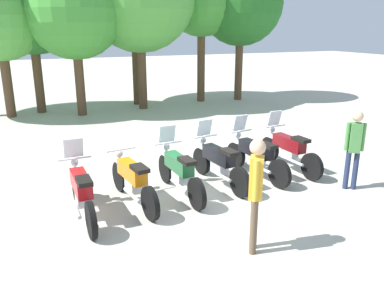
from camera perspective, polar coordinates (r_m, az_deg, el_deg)
The scene contains 12 objects.
ground_plane at distance 8.46m, azimuth 1.33°, elevation -6.75°, with size 80.00×80.00×0.00m, color #BCB7A8.
motorcycle_0 at distance 7.39m, azimuth -15.91°, elevation -6.66°, with size 0.62×2.19×1.37m.
motorcycle_1 at distance 7.74m, azimuth -8.72°, elevation -5.22°, with size 0.62×2.18×0.99m.
motorcycle_2 at distance 8.09m, azimuth -1.93°, elevation -3.95°, with size 0.62×2.19×1.37m.
motorcycle_3 at distance 8.62m, azimuth 3.89°, elevation -2.64°, with size 0.62×2.19×1.37m.
motorcycle_4 at distance 9.17m, azimuth 9.27°, elevation -1.64°, with size 0.62×2.18×1.37m.
motorcycle_5 at distance 9.79m, azimuth 14.00°, elevation -0.73°, with size 0.62×2.19×1.37m.
person_0 at distance 8.87m, azimuth 22.73°, elevation -0.01°, with size 0.38×0.31×1.73m.
person_1 at distance 5.93m, azimuth 9.34°, elevation -6.18°, with size 0.34×0.37×1.82m.
tree_2 at distance 17.04m, azimuth -22.67°, elevation 18.13°, with size 3.70×3.70×6.02m.
tree_3 at distance 15.96m, azimuth -16.96°, elevation 18.31°, with size 3.71×3.71×5.88m.
tree_7 at distance 19.02m, azimuth 7.19°, elevation 19.78°, with size 3.86×3.86×6.38m.
Camera 1 is at (-3.21, -7.07, 3.37)m, focal length 36.33 mm.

